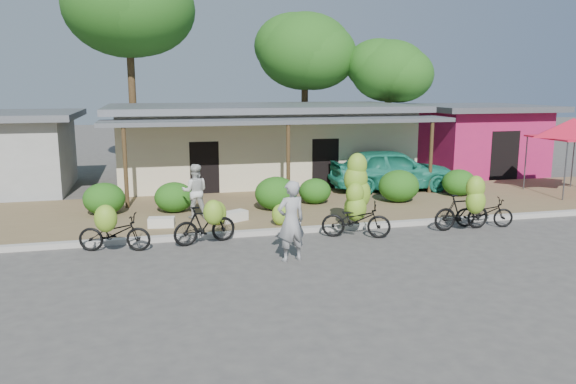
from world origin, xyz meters
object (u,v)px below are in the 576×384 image
(bike_left, at_px, (206,223))
(teal_van, at_px, (391,169))
(tree_center_right, at_px, (301,50))
(tree_near_right, at_px, (385,69))
(bike_far_left, at_px, (113,231))
(bike_far_right, at_px, (484,212))
(tree_far_center, at_px, (124,3))
(bystander, at_px, (195,191))
(sack_near, at_px, (234,216))
(bike_right, at_px, (465,207))
(bike_center, at_px, (356,204))
(vendor, at_px, (291,221))
(sack_far, at_px, (161,222))
(red_canopy, at_px, (573,128))

(bike_left, xyz_separation_m, teal_van, (7.82, 5.60, 0.35))
(tree_center_right, height_order, tree_near_right, tree_center_right)
(tree_center_right, height_order, bike_left, tree_center_right)
(bike_far_left, height_order, bike_far_right, bike_far_left)
(tree_far_center, bearing_deg, tree_center_right, 3.18)
(bystander, height_order, teal_van, bystander)
(tree_center_right, bearing_deg, sack_near, -113.30)
(teal_van, bearing_deg, tree_near_right, -17.21)
(tree_center_right, bearing_deg, bike_right, -87.39)
(bike_center, xyz_separation_m, sack_near, (-3.20, 2.00, -0.63))
(tree_near_right, distance_m, bystander, 15.63)
(bike_far_left, bearing_deg, tree_far_center, 12.41)
(tree_near_right, height_order, bike_left, tree_near_right)
(sack_near, distance_m, vendor, 3.99)
(tree_far_center, height_order, sack_near, tree_far_center)
(vendor, distance_m, teal_van, 9.58)
(tree_near_right, relative_size, teal_van, 1.37)
(tree_near_right, relative_size, bike_left, 3.62)
(bike_far_right, height_order, bystander, bystander)
(tree_near_right, relative_size, vendor, 3.33)
(bike_far_left, relative_size, bystander, 1.14)
(tree_near_right, distance_m, sack_far, 17.16)
(bike_far_left, bearing_deg, sack_near, -45.85)
(vendor, xyz_separation_m, bystander, (-1.92, 4.55, -0.02))
(bike_far_left, relative_size, teal_van, 0.40)
(bike_far_left, bearing_deg, bystander, -26.85)
(bike_center, height_order, sack_far, bike_center)
(bike_far_left, height_order, sack_far, bike_far_left)
(tree_far_center, height_order, teal_van, tree_far_center)
(bike_far_left, distance_m, sack_near, 3.97)
(tree_near_right, relative_size, sack_far, 8.76)
(bike_center, xyz_separation_m, bystander, (-4.28, 2.70, 0.07))
(tree_center_right, relative_size, tree_near_right, 1.22)
(bike_center, bearing_deg, tree_far_center, 44.28)
(sack_near, bearing_deg, bike_far_right, -15.71)
(bike_left, xyz_separation_m, bike_center, (4.22, -0.05, 0.31))
(bystander, relative_size, teal_van, 0.35)
(tree_far_center, xyz_separation_m, tree_center_right, (9.00, 0.50, -2.01))
(tree_far_center, xyz_separation_m, bike_left, (2.27, -14.71, -7.47))
(tree_near_right, bearing_deg, tree_center_right, 153.43)
(bike_right, bearing_deg, sack_far, 74.09)
(bike_far_left, bearing_deg, teal_van, -47.95)
(sack_near, bearing_deg, red_canopy, 6.06)
(bike_far_right, height_order, sack_far, bike_far_right)
(bike_far_right, bearing_deg, red_canopy, -42.27)
(tree_near_right, bearing_deg, vendor, -120.45)
(tree_far_center, bearing_deg, tree_near_right, -6.58)
(tree_near_right, relative_size, bike_far_right, 3.68)
(red_canopy, bearing_deg, bike_center, -161.09)
(sack_far, relative_size, bystander, 0.44)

